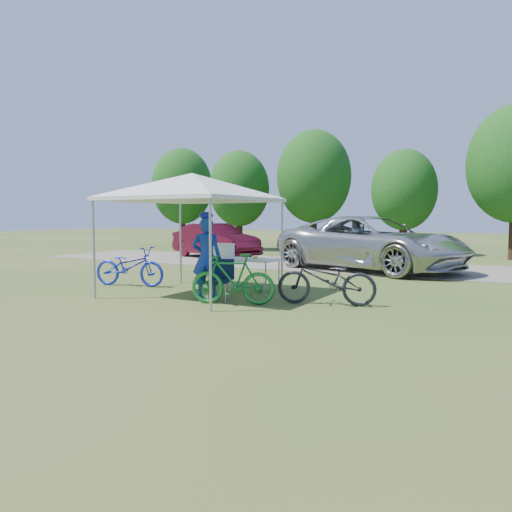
{
  "coord_description": "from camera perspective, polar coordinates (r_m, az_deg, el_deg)",
  "views": [
    {
      "loc": [
        6.68,
        -9.09,
        1.76
      ],
      "look_at": [
        0.52,
        2.0,
        0.76
      ],
      "focal_mm": 35.0,
      "sensor_mm": 36.0,
      "label": 1
    }
  ],
  "objects": [
    {
      "name": "bike_blue",
      "position": [
        13.05,
        -14.26,
        -1.16
      ],
      "size": [
        2.01,
        1.05,
        1.01
      ],
      "primitive_type": "imported",
      "rotation": [
        0.0,
        0.0,
        1.78
      ],
      "color": "#162AC6",
      "rests_on": "ground"
    },
    {
      "name": "gravel_strip",
      "position": [
        18.44,
        7.67,
        -0.98
      ],
      "size": [
        24.0,
        5.0,
        0.02
      ],
      "primitive_type": "cube",
      "color": "gray",
      "rests_on": "ground"
    },
    {
      "name": "treeline",
      "position": [
        24.23,
        12.38,
        8.6
      ],
      "size": [
        24.89,
        4.28,
        6.3
      ],
      "color": "#382314",
      "rests_on": "ground"
    },
    {
      "name": "ground",
      "position": [
        11.42,
        -7.18,
        -4.39
      ],
      "size": [
        100.0,
        100.0,
        0.0
      ],
      "primitive_type": "plane",
      "color": "#2D5119",
      "rests_on": "ground"
    },
    {
      "name": "canopy",
      "position": [
        11.32,
        -7.31,
        8.99
      ],
      "size": [
        4.53,
        4.53,
        3.0
      ],
      "color": "#A5A5AA",
      "rests_on": "ground"
    },
    {
      "name": "bike_dark",
      "position": [
        10.03,
        8.01,
        -2.65
      ],
      "size": [
        2.08,
        1.15,
        1.03
      ],
      "primitive_type": "imported",
      "rotation": [
        0.0,
        0.0,
        -1.32
      ],
      "color": "black",
      "rests_on": "ground"
    },
    {
      "name": "folding_table",
      "position": [
        11.89,
        -1.93,
        -0.46
      ],
      "size": [
        1.88,
        0.79,
        0.77
      ],
      "color": "white",
      "rests_on": "ground"
    },
    {
      "name": "folding_chair",
      "position": [
        10.53,
        -4.01,
        -2.31
      ],
      "size": [
        0.56,
        0.59,
        0.87
      ],
      "rotation": [
        0.0,
        0.0,
        0.33
      ],
      "color": "black",
      "rests_on": "ground"
    },
    {
      "name": "ice_cream_cup",
      "position": [
        11.6,
        -0.03,
        -0.19
      ],
      "size": [
        0.09,
        0.09,
        0.07
      ],
      "primitive_type": "cylinder",
      "color": "gold",
      "rests_on": "folding_table"
    },
    {
      "name": "cyclist",
      "position": [
        10.71,
        -5.67,
        -0.25
      ],
      "size": [
        0.75,
        0.62,
        1.75
      ],
      "primitive_type": "imported",
      "rotation": [
        0.0,
        0.0,
        3.51
      ],
      "color": "navy",
      "rests_on": "ground"
    },
    {
      "name": "bike_green",
      "position": [
        10.01,
        -2.69,
        -2.64
      ],
      "size": [
        1.78,
        1.02,
        1.03
      ],
      "primitive_type": "imported",
      "rotation": [
        0.0,
        0.0,
        -1.24
      ],
      "color": "#1A772D",
      "rests_on": "ground"
    },
    {
      "name": "minivan",
      "position": [
        16.71,
        12.99,
        1.46
      ],
      "size": [
        6.99,
        4.87,
        1.77
      ],
      "primitive_type": "imported",
      "rotation": [
        0.0,
        0.0,
        1.24
      ],
      "color": "beige",
      "rests_on": "gravel_strip"
    },
    {
      "name": "sedan",
      "position": [
        21.35,
        -4.67,
        1.77
      ],
      "size": [
        4.69,
        2.9,
        1.46
      ],
      "primitive_type": "imported",
      "rotation": [
        0.0,
        0.0,
        1.24
      ],
      "color": "#520D1E",
      "rests_on": "gravel_strip"
    },
    {
      "name": "cooler",
      "position": [
        12.11,
        -3.75,
        0.65
      ],
      "size": [
        0.47,
        0.32,
        0.34
      ],
      "color": "white",
      "rests_on": "folding_table"
    }
  ]
}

